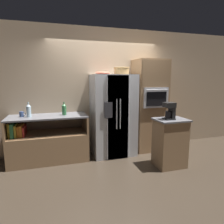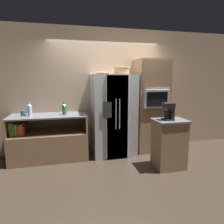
# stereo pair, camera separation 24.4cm
# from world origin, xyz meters

# --- Properties ---
(ground_plane) EXTENTS (20.00, 20.00, 0.00)m
(ground_plane) POSITION_xyz_m (0.00, 0.00, 0.00)
(ground_plane) COLOR #382D23
(wall_back) EXTENTS (12.00, 0.06, 2.80)m
(wall_back) POSITION_xyz_m (0.00, 0.45, 1.40)
(wall_back) COLOR tan
(wall_back) RESTS_ON ground_plane
(counter_left) EXTENTS (1.55, 0.67, 0.94)m
(counter_left) POSITION_xyz_m (-1.29, 0.08, 0.35)
(counter_left) COLOR #93704C
(counter_left) RESTS_ON ground_plane
(refrigerator) EXTENTS (0.92, 0.73, 1.77)m
(refrigerator) POSITION_xyz_m (0.11, 0.07, 0.88)
(refrigerator) COLOR silver
(refrigerator) RESTS_ON ground_plane
(wall_oven) EXTENTS (0.71, 0.65, 2.11)m
(wall_oven) POSITION_xyz_m (1.01, 0.12, 1.06)
(wall_oven) COLOR #93704C
(wall_oven) RESTS_ON ground_plane
(island_counter) EXTENTS (0.60, 0.48, 0.93)m
(island_counter) POSITION_xyz_m (0.96, -0.87, 0.47)
(island_counter) COLOR #93704C
(island_counter) RESTS_ON ground_plane
(wicker_basket) EXTENTS (0.33, 0.33, 0.15)m
(wicker_basket) POSITION_xyz_m (0.28, 0.02, 1.85)
(wicker_basket) COLOR tan
(wicker_basket) RESTS_ON refrigerator
(fruit_bowl) EXTENTS (0.32, 0.32, 0.06)m
(fruit_bowl) POSITION_xyz_m (-0.11, 0.15, 1.80)
(fruit_bowl) COLOR #DB664C
(fruit_bowl) RESTS_ON refrigerator
(bottle_tall) EXTENTS (0.09, 0.09, 0.27)m
(bottle_tall) POSITION_xyz_m (-0.94, 0.08, 1.07)
(bottle_tall) COLOR #33723F
(bottle_tall) RESTS_ON counter_left
(bottle_short) EXTENTS (0.09, 0.09, 0.29)m
(bottle_short) POSITION_xyz_m (-1.61, 0.06, 1.07)
(bottle_short) COLOR silver
(bottle_short) RESTS_ON counter_left
(mug) EXTENTS (0.12, 0.08, 0.11)m
(mug) POSITION_xyz_m (-1.75, 0.11, 1.00)
(mug) COLOR #384C7A
(mug) RESTS_ON counter_left
(coffee_maker) EXTENTS (0.19, 0.18, 0.32)m
(coffee_maker) POSITION_xyz_m (0.92, -0.88, 1.11)
(coffee_maker) COLOR black
(coffee_maker) RESTS_ON island_counter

